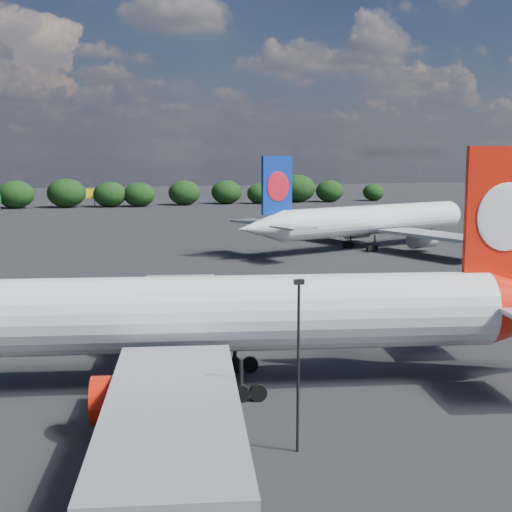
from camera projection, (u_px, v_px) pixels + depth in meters
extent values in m
plane|color=black|center=(58.00, 269.00, 102.02)|extent=(500.00, 500.00, 0.00)
cylinder|color=white|center=(207.00, 314.00, 50.02)|extent=(40.97, 12.67, 5.35)
cube|color=red|center=(505.00, 214.00, 51.00)|extent=(5.89, 1.60, 9.63)
ellipsoid|color=white|center=(507.00, 217.00, 50.71)|extent=(4.46, 1.03, 4.92)
ellipsoid|color=white|center=(503.00, 216.00, 51.35)|extent=(4.46, 1.03, 4.92)
cube|color=#999BA0|center=(482.00, 287.00, 57.83)|extent=(5.91, 7.19, 0.32)
cube|color=#999BA0|center=(172.00, 408.00, 36.36)|extent=(10.74, 22.32, 0.59)
cube|color=#999BA0|center=(179.00, 298.00, 63.78)|extent=(10.74, 22.32, 0.59)
cylinder|color=red|center=(138.00, 400.00, 41.64)|extent=(5.79, 3.82, 2.89)
cube|color=#999BA0|center=(138.00, 387.00, 41.53)|extent=(2.37, 0.74, 1.28)
cylinder|color=red|center=(153.00, 328.00, 58.51)|extent=(5.79, 3.82, 2.89)
cube|color=#999BA0|center=(152.00, 319.00, 58.40)|extent=(2.37, 0.74, 1.28)
cylinder|color=black|center=(241.00, 378.00, 47.59)|extent=(0.35, 0.35, 2.68)
cylinder|color=black|center=(241.00, 393.00, 47.74)|extent=(1.25, 0.69, 1.18)
cylinder|color=black|center=(258.00, 392.00, 47.85)|extent=(1.25, 0.69, 1.18)
cylinder|color=black|center=(235.00, 352.00, 53.92)|extent=(0.35, 0.35, 2.68)
cylinder|color=black|center=(235.00, 365.00, 54.07)|extent=(1.25, 0.69, 1.18)
cylinder|color=black|center=(250.00, 364.00, 54.17)|extent=(1.25, 0.69, 1.18)
cylinder|color=white|center=(372.00, 220.00, 123.07)|extent=(38.06, 16.93, 5.06)
sphere|color=white|center=(447.00, 214.00, 133.76)|extent=(6.39, 6.39, 5.06)
cone|color=white|center=(261.00, 228.00, 110.13)|extent=(9.27, 7.35, 5.06)
cube|color=navy|center=(277.00, 185.00, 110.88)|extent=(5.44, 2.24, 9.10)
ellipsoid|color=red|center=(278.00, 186.00, 110.66)|extent=(4.09, 1.53, 4.65)
ellipsoid|color=red|center=(276.00, 186.00, 111.16)|extent=(4.09, 1.53, 4.65)
cube|color=#999BA0|center=(293.00, 227.00, 106.64)|extent=(6.23, 7.19, 0.30)
cube|color=#999BA0|center=(252.00, 222.00, 115.75)|extent=(6.23, 7.19, 0.30)
cube|color=#999BA0|center=(438.00, 236.00, 113.67)|extent=(12.62, 21.27, 0.56)
cube|color=#999BA0|center=(331.00, 222.00, 135.19)|extent=(12.62, 21.27, 0.56)
cylinder|color=#999BA0|center=(422.00, 240.00, 119.12)|extent=(5.66, 4.19, 2.73)
cube|color=#999BA0|center=(423.00, 235.00, 119.02)|extent=(2.21, 0.99, 1.21)
cylinder|color=#999BA0|center=(357.00, 231.00, 132.36)|extent=(5.66, 4.19, 2.73)
cube|color=#999BA0|center=(357.00, 227.00, 132.26)|extent=(2.21, 0.99, 1.21)
cylinder|color=black|center=(375.00, 243.00, 119.97)|extent=(0.36, 0.36, 2.53)
cylinder|color=black|center=(375.00, 248.00, 120.11)|extent=(1.20, 0.78, 1.11)
cylinder|color=black|center=(370.00, 249.00, 119.49)|extent=(1.20, 0.78, 1.11)
cylinder|color=black|center=(351.00, 239.00, 124.94)|extent=(0.36, 0.36, 2.53)
cylinder|color=black|center=(350.00, 245.00, 125.07)|extent=(1.20, 0.78, 1.11)
cylinder|color=black|center=(346.00, 245.00, 124.46)|extent=(1.20, 0.78, 1.11)
cylinder|color=black|center=(431.00, 235.00, 132.03)|extent=(0.31, 0.31, 2.53)
cylinder|color=black|center=(431.00, 240.00, 132.17)|extent=(0.98, 0.62, 0.91)
cylinder|color=black|center=(298.00, 370.00, 39.12)|extent=(0.16, 0.16, 9.50)
cube|color=black|center=(299.00, 282.00, 38.42)|extent=(0.55, 0.30, 0.28)
cylinder|color=gray|center=(0.00, 206.00, 208.14)|extent=(0.20, 0.20, 2.00)
cube|color=yellow|center=(94.00, 193.00, 220.84)|extent=(5.00, 0.30, 3.00)
cylinder|color=gray|center=(95.00, 202.00, 221.24)|extent=(0.30, 0.30, 2.50)
ellipsoid|color=black|center=(16.00, 194.00, 212.65)|extent=(10.89, 9.22, 8.38)
ellipsoid|color=black|center=(66.00, 193.00, 215.84)|extent=(11.50, 9.73, 8.84)
ellipsoid|color=black|center=(110.00, 194.00, 217.93)|extent=(10.11, 8.55, 7.77)
ellipsoid|color=black|center=(139.00, 194.00, 219.71)|extent=(9.79, 8.28, 7.53)
ellipsoid|color=black|center=(184.00, 193.00, 226.35)|extent=(10.17, 8.60, 7.82)
ellipsoid|color=black|center=(226.00, 192.00, 231.68)|extent=(9.96, 8.43, 7.66)
ellipsoid|color=black|center=(260.00, 194.00, 232.62)|extent=(8.63, 7.30, 6.64)
ellipsoid|color=black|center=(298.00, 188.00, 240.06)|extent=(12.02, 10.17, 9.25)
ellipsoid|color=black|center=(330.00, 191.00, 240.81)|extent=(9.53, 8.06, 7.33)
ellipsoid|color=black|center=(374.00, 192.00, 247.47)|extent=(7.63, 6.46, 5.87)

